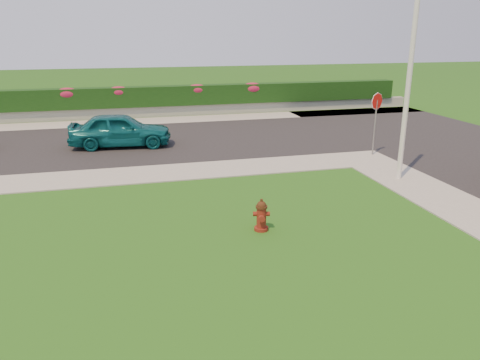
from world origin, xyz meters
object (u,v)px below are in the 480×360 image
object	(u,v)px
stop_sign	(376,109)
fire_hydrant	(261,216)
sedan_teal	(120,130)
utility_pole	(409,80)

from	to	relation	value
stop_sign	fire_hydrant	bearing A→B (deg)	-138.80
fire_hydrant	sedan_teal	xyz separation A→B (m)	(-3.18, 9.73, 0.36)
sedan_teal	stop_sign	world-z (taller)	stop_sign
fire_hydrant	stop_sign	distance (m)	8.76
fire_hydrant	stop_sign	bearing A→B (deg)	56.34
sedan_teal	utility_pole	world-z (taller)	utility_pole
utility_pole	stop_sign	world-z (taller)	utility_pole
fire_hydrant	utility_pole	world-z (taller)	utility_pole
sedan_teal	utility_pole	size ratio (longest dim) A/B	0.64
fire_hydrant	utility_pole	size ratio (longest dim) A/B	0.13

